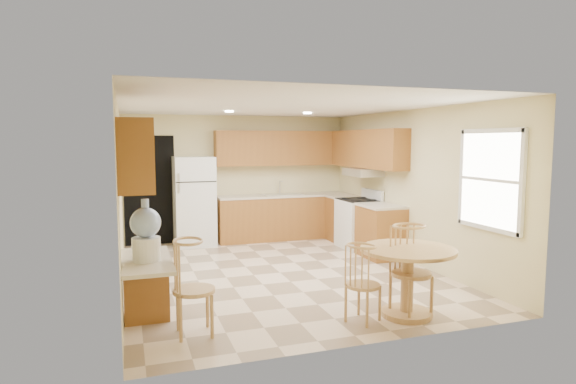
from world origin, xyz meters
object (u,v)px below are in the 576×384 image
object	(u,v)px
chair_table_b	(417,264)
chair_desk	(195,280)
refrigerator	(194,201)
stove	(359,223)
chair_table_a	(367,277)
dining_table	(407,272)
water_crock	(146,233)

from	to	relation	value
chair_table_b	chair_desk	size ratio (longest dim) A/B	1.05
chair_desk	refrigerator	bearing A→B (deg)	173.21
stove	chair_desk	world-z (taller)	stove
stove	chair_table_b	distance (m)	3.64
chair_table_a	chair_desk	size ratio (longest dim) A/B	0.87
refrigerator	stove	xyz separation A→B (m)	(2.88, -1.22, -0.38)
refrigerator	chair_table_a	distance (m)	4.83
dining_table	chair_table_b	bearing A→B (deg)	-63.08
chair_table_b	stove	bearing A→B (deg)	-116.17
water_crock	stove	bearing A→B (deg)	36.93
refrigerator	chair_table_b	xyz separation A→B (m)	(1.81, -4.70, -0.22)
dining_table	chair_desk	xyz separation A→B (m)	(-2.36, 0.15, 0.08)
stove	chair_table_a	world-z (taller)	stove
dining_table	chair_desk	distance (m)	2.37
chair_table_a	refrigerator	bearing A→B (deg)	163.28
chair_table_a	chair_table_b	world-z (taller)	chair_table_b
refrigerator	chair_desk	distance (m)	4.49
refrigerator	chair_desk	bearing A→B (deg)	-97.68
refrigerator	dining_table	bearing A→B (deg)	-69.01
stove	water_crock	size ratio (longest dim) A/B	1.71
stove	dining_table	size ratio (longest dim) A/B	1.02
refrigerator	dining_table	distance (m)	4.94
stove	dining_table	distance (m)	3.56
stove	chair_table_a	xyz separation A→B (m)	(-1.66, -3.44, 0.05)
refrigerator	dining_table	size ratio (longest dim) A/B	1.59
refrigerator	chair_desk	size ratio (longest dim) A/B	1.73
chair_table_a	chair_table_b	bearing A→B (deg)	55.38
water_crock	dining_table	bearing A→B (deg)	-8.69
chair_table_b	water_crock	xyz separation A→B (m)	(-2.86, 0.53, 0.43)
dining_table	chair_table_a	distance (m)	0.55
refrigerator	water_crock	bearing A→B (deg)	-104.13
chair_table_a	water_crock	world-z (taller)	water_crock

